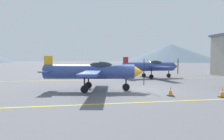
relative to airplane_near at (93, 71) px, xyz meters
The scene contains 8 objects.
ground_plane 3.89m from the airplane_near, ahead, with size 400.00×400.00×0.00m, color slate.
apron_line_near 6.04m from the airplane_near, 52.11° to the right, with size 80.00×0.16×0.01m, color yellow.
apron_line_far 8.75m from the airplane_near, 65.34° to the left, with size 80.00×0.16×0.01m, color yellow.
airplane_near is the anchor object (origin of this frame).
airplane_mid 11.82m from the airplane_near, 48.23° to the left, with size 7.40×8.51×2.54m.
traffic_cone_front 5.61m from the airplane_near, 33.46° to the right, with size 0.36×0.36×0.59m.
traffic_cone_side 8.56m from the airplane_near, 28.42° to the right, with size 0.36×0.36×0.59m.
hill_centerleft 146.83m from the airplane_near, 61.59° to the left, with size 70.46×70.46×13.35m, color slate.
Camera 1 is at (-5.01, -14.76, 2.33)m, focal length 33.42 mm.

